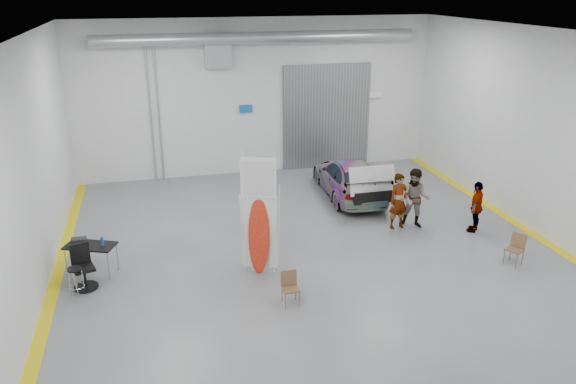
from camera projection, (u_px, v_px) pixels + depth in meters
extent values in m
plane|color=slate|center=(317.00, 258.00, 15.53)|extent=(16.00, 16.00, 0.00)
cube|color=silver|center=(27.00, 176.00, 12.88)|extent=(0.02, 16.00, 6.00)
cube|color=silver|center=(552.00, 137.00, 16.10)|extent=(0.02, 16.00, 6.00)
cube|color=silver|center=(258.00, 97.00, 21.75)|extent=(14.00, 0.02, 6.00)
cube|color=silver|center=(502.00, 327.00, 7.22)|extent=(14.00, 0.02, 6.00)
cube|color=silver|center=(321.00, 35.00, 13.44)|extent=(14.00, 16.00, 0.02)
cube|color=gray|center=(327.00, 117.00, 22.64)|extent=(3.60, 0.12, 4.20)
cube|color=#989AA0|center=(218.00, 51.00, 20.71)|extent=(1.00, 0.50, 1.20)
cylinder|color=#989AA0|center=(260.00, 38.00, 20.41)|extent=(11.90, 0.44, 0.44)
cube|color=#155CAF|center=(246.00, 109.00, 21.71)|extent=(0.50, 0.04, 0.30)
cube|color=white|center=(374.00, 95.00, 22.82)|extent=(0.70, 0.04, 0.25)
cylinder|color=#989AA0|center=(159.00, 116.00, 20.98)|extent=(0.08, 0.08, 5.00)
cylinder|color=#989AA0|center=(151.00, 116.00, 20.91)|extent=(0.08, 0.08, 5.00)
cube|color=#CEBD0B|center=(53.00, 289.00, 13.96)|extent=(0.30, 16.00, 0.01)
cube|color=#CEBD0B|center=(531.00, 233.00, 17.11)|extent=(0.30, 16.00, 0.01)
imported|color=silver|center=(349.00, 178.00, 19.94)|extent=(2.12, 4.63, 1.31)
imported|color=brown|center=(399.00, 201.00, 17.21)|extent=(0.69, 0.50, 1.76)
imported|color=#476A82|center=(415.00, 198.00, 17.26)|extent=(1.16, 1.09, 1.88)
imported|color=#945931|center=(476.00, 207.00, 16.99)|extent=(0.93, 0.93, 1.61)
cube|color=white|center=(262.00, 232.00, 14.51)|extent=(0.89, 0.37, 1.99)
ellipsoid|color=#FD4516|center=(263.00, 236.00, 14.45)|extent=(0.61, 0.44, 2.10)
cube|color=white|center=(262.00, 178.00, 13.97)|extent=(0.86, 0.36, 1.05)
cylinder|color=white|center=(247.00, 214.00, 14.23)|extent=(0.03, 0.03, 3.32)
cylinder|color=white|center=(277.00, 211.00, 14.41)|extent=(0.03, 0.03, 3.32)
cube|color=brown|center=(291.00, 289.00, 13.17)|extent=(0.39, 0.37, 0.04)
cube|color=brown|center=(289.00, 278.00, 13.25)|extent=(0.39, 0.08, 0.37)
cube|color=brown|center=(514.00, 250.00, 15.06)|extent=(0.54, 0.55, 0.04)
cube|color=brown|center=(511.00, 239.00, 15.15)|extent=(0.27, 0.40, 0.39)
cylinder|color=black|center=(75.00, 269.00, 13.50)|extent=(0.35, 0.35, 0.05)
torus|color=silver|center=(77.00, 286.00, 13.67)|extent=(0.37, 0.37, 0.02)
cylinder|color=#989AA0|center=(67.00, 267.00, 14.27)|extent=(0.03, 0.03, 0.76)
cylinder|color=#989AA0|center=(115.00, 262.00, 14.54)|extent=(0.03, 0.03, 0.76)
cylinder|color=#989AA0|center=(70.00, 258.00, 14.75)|extent=(0.03, 0.03, 0.76)
cylinder|color=#989AA0|center=(116.00, 253.00, 15.02)|extent=(0.03, 0.03, 0.76)
cube|color=black|center=(90.00, 246.00, 14.51)|extent=(1.42, 1.08, 0.04)
cylinder|color=#1A49A0|center=(102.00, 241.00, 14.44)|extent=(0.08, 0.08, 0.23)
cube|color=black|center=(79.00, 242.00, 14.45)|extent=(0.37, 0.23, 0.19)
cylinder|color=black|center=(86.00, 287.00, 14.00)|extent=(0.60, 0.60, 0.04)
cylinder|color=black|center=(85.00, 278.00, 13.91)|extent=(0.06, 0.06, 0.51)
cube|color=black|center=(84.00, 268.00, 13.82)|extent=(0.62, 0.62, 0.07)
cube|color=black|center=(83.00, 253.00, 13.93)|extent=(0.47, 0.20, 0.53)
cube|color=silver|center=(372.00, 178.00, 17.88)|extent=(1.53, 0.93, 0.04)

